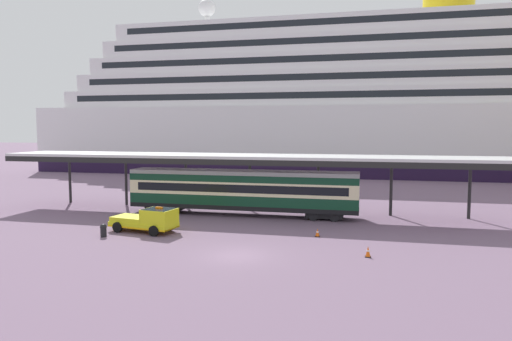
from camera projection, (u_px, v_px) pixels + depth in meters
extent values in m
plane|color=slate|center=(237.00, 255.00, 29.08)|extent=(400.00, 400.00, 0.00)
cube|color=black|center=(409.00, 164.00, 81.62)|extent=(132.41, 22.47, 3.49)
cube|color=white|center=(410.00, 131.00, 81.10)|extent=(132.41, 22.47, 8.15)
cube|color=white|center=(411.00, 98.00, 80.61)|extent=(121.82, 20.67, 2.93)
cube|color=black|center=(418.00, 93.00, 70.62)|extent=(116.52, 0.12, 1.05)
cube|color=white|center=(412.00, 81.00, 80.34)|extent=(116.94, 19.85, 2.93)
cube|color=black|center=(418.00, 74.00, 70.76)|extent=(111.86, 0.12, 1.05)
cube|color=white|center=(412.00, 64.00, 80.08)|extent=(112.07, 19.02, 2.93)
cube|color=black|center=(418.00, 55.00, 70.90)|extent=(107.20, 0.12, 1.05)
cube|color=white|center=(413.00, 47.00, 79.82)|extent=(107.20, 18.19, 2.93)
cube|color=black|center=(418.00, 36.00, 71.04)|extent=(102.54, 0.12, 1.05)
cube|color=white|center=(413.00, 29.00, 79.56)|extent=(102.33, 17.37, 2.93)
cube|color=black|center=(419.00, 17.00, 71.18)|extent=(97.88, 0.12, 1.05)
cylinder|color=yellow|center=(448.00, 5.00, 77.97)|extent=(8.19, 8.19, 2.22)
cylinder|color=white|center=(207.00, 24.00, 87.77)|extent=(1.00, 1.00, 2.59)
sphere|color=white|center=(207.00, 8.00, 87.51)|extent=(3.24, 3.24, 3.24)
cube|color=silver|center=(243.00, 156.00, 42.66)|extent=(46.28, 5.71, 0.25)
cube|color=black|center=(235.00, 162.00, 40.02)|extent=(46.28, 0.20, 0.50)
cylinder|color=black|center=(70.00, 178.00, 49.80)|extent=(0.28, 0.28, 5.25)
cylinder|color=black|center=(126.00, 180.00, 48.30)|extent=(0.28, 0.28, 5.25)
cylinder|color=black|center=(186.00, 181.00, 46.79)|extent=(0.28, 0.28, 5.25)
cylinder|color=black|center=(250.00, 183.00, 45.28)|extent=(0.28, 0.28, 5.25)
cylinder|color=black|center=(318.00, 185.00, 43.77)|extent=(0.28, 0.28, 5.25)
cylinder|color=black|center=(391.00, 187.00, 42.27)|extent=(0.28, 0.28, 5.25)
cylinder|color=black|center=(470.00, 189.00, 40.76)|extent=(0.28, 0.28, 5.25)
cube|color=black|center=(242.00, 206.00, 42.58)|extent=(20.90, 2.80, 0.40)
cube|color=#0F3823|center=(242.00, 199.00, 42.52)|extent=(20.90, 2.80, 0.90)
cube|color=beige|center=(242.00, 188.00, 42.42)|extent=(20.90, 2.80, 1.20)
cube|color=black|center=(238.00, 189.00, 41.09)|extent=(19.23, 0.08, 0.72)
cube|color=#0F3823|center=(242.00, 178.00, 42.34)|extent=(20.90, 2.80, 0.60)
cube|color=#A1A1A1|center=(242.00, 172.00, 42.30)|extent=(20.90, 2.69, 0.36)
cube|color=black|center=(166.00, 207.00, 44.33)|extent=(3.20, 2.35, 0.50)
cylinder|color=black|center=(151.00, 209.00, 43.39)|extent=(0.84, 0.12, 0.84)
cylinder|color=black|center=(169.00, 210.00, 42.98)|extent=(0.84, 0.12, 0.84)
cube|color=black|center=(325.00, 214.00, 40.90)|extent=(3.20, 2.35, 0.50)
cylinder|color=black|center=(313.00, 216.00, 39.96)|extent=(0.84, 0.12, 0.84)
cylinder|color=black|center=(334.00, 217.00, 39.55)|extent=(0.84, 0.12, 0.84)
cube|color=yellow|center=(144.00, 224.00, 35.77)|extent=(5.47, 2.86, 0.36)
cube|color=#F2B20C|center=(144.00, 226.00, 35.78)|extent=(5.47, 2.88, 0.12)
cube|color=yellow|center=(159.00, 216.00, 35.14)|extent=(2.58, 2.28, 1.10)
cube|color=#19232D|center=(159.00, 212.00, 35.10)|extent=(2.37, 2.17, 0.44)
cube|color=orange|center=(159.00, 208.00, 35.08)|extent=(0.59, 0.29, 0.16)
cube|color=yellow|center=(132.00, 219.00, 36.14)|extent=(3.20, 2.39, 0.36)
cylinder|color=black|center=(169.00, 226.00, 36.05)|extent=(0.83, 0.38, 0.80)
cylinder|color=black|center=(154.00, 231.00, 34.22)|extent=(0.83, 0.38, 0.80)
cylinder|color=black|center=(134.00, 222.00, 37.35)|extent=(0.83, 0.38, 0.80)
cylinder|color=black|center=(118.00, 227.00, 35.52)|extent=(0.83, 0.38, 0.80)
cube|color=black|center=(368.00, 257.00, 28.73)|extent=(0.36, 0.36, 0.04)
cone|color=#EA590F|center=(368.00, 251.00, 28.70)|extent=(0.30, 0.30, 0.65)
cylinder|color=white|center=(368.00, 251.00, 28.70)|extent=(0.17, 0.17, 0.09)
cube|color=black|center=(317.00, 236.00, 34.19)|extent=(0.36, 0.36, 0.04)
cone|color=#EA590F|center=(317.00, 232.00, 34.17)|extent=(0.30, 0.30, 0.55)
cylinder|color=white|center=(317.00, 232.00, 34.16)|extent=(0.17, 0.17, 0.08)
cylinder|color=black|center=(103.00, 232.00, 34.10)|extent=(0.44, 0.44, 0.70)
sphere|color=black|center=(103.00, 227.00, 34.07)|extent=(0.48, 0.48, 0.48)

